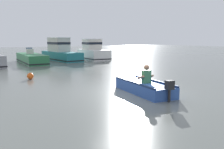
{
  "coord_description": "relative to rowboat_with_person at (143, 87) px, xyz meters",
  "views": [
    {
      "loc": [
        -6.25,
        -7.98,
        2.23
      ],
      "look_at": [
        0.25,
        1.52,
        0.55
      ],
      "focal_mm": 39.38,
      "sensor_mm": 36.0,
      "label": 1
    }
  ],
  "objects": [
    {
      "name": "mooring_buoy",
      "position": [
        -2.91,
        6.09,
        -0.07
      ],
      "size": [
        0.36,
        0.36,
        0.36
      ],
      "primitive_type": "sphere",
      "color": "#E55919",
      "rests_on": "ground"
    },
    {
      "name": "moored_boat_teal",
      "position": [
        3.25,
        16.62,
        0.62
      ],
      "size": [
        2.11,
        6.38,
        2.37
      ],
      "color": "#1E727A",
      "rests_on": "ground"
    },
    {
      "name": "moored_boat_white",
      "position": [
        6.54,
        15.52,
        0.58
      ],
      "size": [
        2.41,
        4.63,
        2.23
      ],
      "color": "white",
      "rests_on": "ground"
    },
    {
      "name": "moored_boat_green",
      "position": [
        -0.09,
        15.55,
        0.14
      ],
      "size": [
        2.26,
        6.59,
        1.4
      ],
      "color": "#287042",
      "rests_on": "ground"
    },
    {
      "name": "rowboat_with_person",
      "position": [
        0.0,
        0.0,
        0.0
      ],
      "size": [
        1.59,
        3.72,
        1.19
      ],
      "color": "#2D519E",
      "rests_on": "ground"
    },
    {
      "name": "ground_plane",
      "position": [
        -0.51,
        0.41,
        -0.25
      ],
      "size": [
        120.0,
        120.0,
        0.0
      ],
      "primitive_type": "plane",
      "color": "slate"
    }
  ]
}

